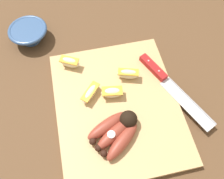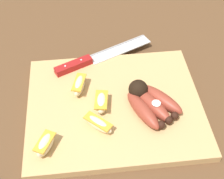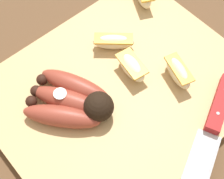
# 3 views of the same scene
# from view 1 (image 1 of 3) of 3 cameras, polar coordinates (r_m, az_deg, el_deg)

# --- Properties ---
(ground_plane) EXTENTS (6.00, 6.00, 0.00)m
(ground_plane) POSITION_cam_1_polar(r_m,az_deg,el_deg) (0.68, 2.34, -3.46)
(ground_plane) COLOR brown
(cutting_board) EXTENTS (0.40, 0.33, 0.02)m
(cutting_board) POSITION_cam_1_polar(r_m,az_deg,el_deg) (0.67, 1.26, -3.99)
(cutting_board) COLOR tan
(cutting_board) RESTS_ON ground_plane
(banana_bunch) EXTENTS (0.14, 0.14, 0.05)m
(banana_bunch) POSITION_cam_1_polar(r_m,az_deg,el_deg) (0.61, 1.19, -9.75)
(banana_bunch) COLOR black
(banana_bunch) RESTS_ON cutting_board
(chefs_knife) EXTENTS (0.27, 0.14, 0.02)m
(chefs_knife) POSITION_cam_1_polar(r_m,az_deg,el_deg) (0.71, 12.28, 2.39)
(chefs_knife) COLOR silver
(chefs_knife) RESTS_ON cutting_board
(apple_wedge_near) EXTENTS (0.04, 0.06, 0.03)m
(apple_wedge_near) POSITION_cam_1_polar(r_m,az_deg,el_deg) (0.66, 0.03, -0.72)
(apple_wedge_near) COLOR beige
(apple_wedge_near) RESTS_ON cutting_board
(apple_wedge_middle) EXTENTS (0.04, 0.07, 0.03)m
(apple_wedge_middle) POSITION_cam_1_polar(r_m,az_deg,el_deg) (0.69, 3.84, 3.67)
(apple_wedge_middle) COLOR beige
(apple_wedge_middle) RESTS_ON cutting_board
(apple_wedge_far) EXTENTS (0.07, 0.06, 0.03)m
(apple_wedge_far) POSITION_cam_1_polar(r_m,az_deg,el_deg) (0.66, -5.09, -0.82)
(apple_wedge_far) COLOR beige
(apple_wedge_far) RESTS_ON cutting_board
(apple_wedge_extra) EXTENTS (0.05, 0.06, 0.04)m
(apple_wedge_extra) POSITION_cam_1_polar(r_m,az_deg,el_deg) (0.72, -9.97, 6.34)
(apple_wedge_extra) COLOR beige
(apple_wedge_extra) RESTS_ON cutting_board
(ceramic_bowl) EXTENTS (0.12, 0.12, 0.05)m
(ceramic_bowl) POSITION_cam_1_polar(r_m,az_deg,el_deg) (0.83, -19.04, 12.44)
(ceramic_bowl) COLOR #385684
(ceramic_bowl) RESTS_ON ground_plane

